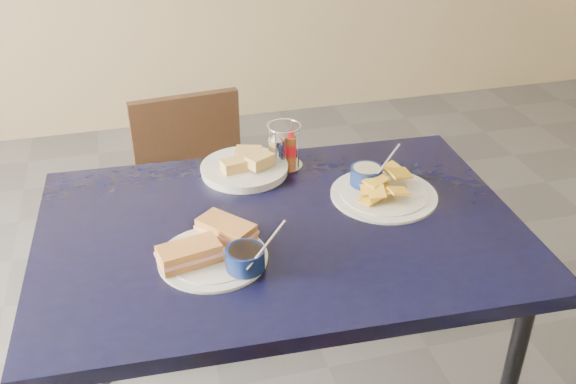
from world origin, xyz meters
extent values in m
cube|color=black|center=(-0.21, 0.13, 0.73)|extent=(1.26, 0.88, 0.04)
cylinder|color=black|center=(-0.75, 0.45, 0.35)|extent=(0.04, 0.04, 0.71)
cylinder|color=black|center=(0.32, 0.45, 0.35)|extent=(0.04, 0.04, 0.71)
cube|color=black|center=(-0.35, 0.73, 0.39)|extent=(0.42, 0.40, 0.04)
cylinder|color=black|center=(-0.50, 0.58, 0.19)|extent=(0.03, 0.03, 0.38)
cylinder|color=black|center=(-0.19, 0.58, 0.19)|extent=(0.03, 0.03, 0.38)
cylinder|color=black|center=(-0.50, 0.87, 0.19)|extent=(0.03, 0.03, 0.38)
cylinder|color=black|center=(-0.19, 0.87, 0.19)|extent=(0.03, 0.03, 0.38)
cube|color=black|center=(-0.35, 0.89, 0.61)|extent=(0.39, 0.08, 0.40)
cylinder|color=white|center=(-0.41, 0.02, 0.75)|extent=(0.26, 0.26, 0.01)
cylinder|color=white|center=(-0.41, 0.02, 0.76)|extent=(0.21, 0.21, 0.00)
cube|color=#C78747|center=(-0.46, 0.01, 0.78)|extent=(0.15, 0.10, 0.04)
cube|color=#DC9386|center=(-0.46, 0.01, 0.78)|extent=(0.16, 0.10, 0.01)
cube|color=#C78747|center=(-0.36, 0.09, 0.78)|extent=(0.14, 0.15, 0.04)
cube|color=#DC9386|center=(-0.36, 0.09, 0.78)|extent=(0.15, 0.16, 0.01)
cylinder|color=#0A1439|center=(-0.34, -0.04, 0.79)|extent=(0.09, 0.09, 0.05)
cylinder|color=black|center=(-0.34, -0.04, 0.80)|extent=(0.08, 0.08, 0.01)
cylinder|color=silver|center=(-0.30, -0.06, 0.83)|extent=(0.11, 0.07, 0.08)
cylinder|color=white|center=(0.09, 0.19, 0.75)|extent=(0.29, 0.29, 0.01)
cylinder|color=white|center=(0.09, 0.19, 0.76)|extent=(0.24, 0.24, 0.00)
cube|color=yellow|center=(0.04, 0.15, 0.76)|extent=(0.08, 0.07, 0.02)
cube|color=yellow|center=(0.09, 0.22, 0.77)|extent=(0.05, 0.07, 0.01)
cube|color=yellow|center=(0.10, 0.15, 0.77)|extent=(0.08, 0.07, 0.03)
cube|color=yellow|center=(0.05, 0.18, 0.78)|extent=(0.07, 0.06, 0.02)
cube|color=yellow|center=(0.06, 0.16, 0.78)|extent=(0.06, 0.07, 0.02)
cube|color=yellow|center=(0.14, 0.24, 0.79)|extent=(0.07, 0.08, 0.03)
cube|color=yellow|center=(0.15, 0.21, 0.79)|extent=(0.07, 0.06, 0.03)
cube|color=yellow|center=(0.07, 0.20, 0.80)|extent=(0.08, 0.07, 0.01)
cube|color=yellow|center=(0.10, 0.11, 0.80)|extent=(0.05, 0.07, 0.02)
cylinder|color=#0A1439|center=(0.06, 0.25, 0.79)|extent=(0.09, 0.09, 0.05)
cylinder|color=beige|center=(0.06, 0.25, 0.80)|extent=(0.08, 0.08, 0.01)
cylinder|color=silver|center=(0.11, 0.23, 0.83)|extent=(0.11, 0.07, 0.08)
cylinder|color=white|center=(-0.25, 0.42, 0.76)|extent=(0.25, 0.25, 0.02)
cylinder|color=white|center=(-0.25, 0.42, 0.77)|extent=(0.21, 0.21, 0.00)
cube|color=#DAAE5F|center=(-0.28, 0.40, 0.79)|extent=(0.08, 0.06, 0.03)
cube|color=#DAAE5F|center=(-0.23, 0.45, 0.79)|extent=(0.09, 0.07, 0.03)
cube|color=#DAAE5F|center=(-0.21, 0.39, 0.80)|extent=(0.09, 0.08, 0.03)
cylinder|color=silver|center=(-0.13, 0.43, 0.75)|extent=(0.11, 0.11, 0.01)
cylinder|color=silver|center=(-0.09, 0.46, 0.82)|extent=(0.01, 0.01, 0.13)
cylinder|color=silver|center=(-0.16, 0.46, 0.82)|extent=(0.01, 0.01, 0.13)
cylinder|color=silver|center=(-0.16, 0.40, 0.82)|extent=(0.01, 0.01, 0.13)
cylinder|color=silver|center=(-0.09, 0.40, 0.82)|extent=(0.01, 0.01, 0.13)
torus|color=silver|center=(-0.13, 0.43, 0.88)|extent=(0.10, 0.10, 0.00)
cylinder|color=silver|center=(-0.15, 0.43, 0.80)|extent=(0.05, 0.05, 0.08)
cone|color=silver|center=(-0.15, 0.43, 0.85)|extent=(0.04, 0.04, 0.02)
cylinder|color=brown|center=(-0.10, 0.43, 0.80)|extent=(0.03, 0.03, 0.08)
cylinder|color=#A60911|center=(-0.10, 0.43, 0.80)|extent=(0.03, 0.03, 0.03)
cylinder|color=#A60911|center=(-0.10, 0.43, 0.85)|extent=(0.02, 0.02, 0.02)
camera|label=1|loc=(-0.55, -1.20, 1.66)|focal=40.00mm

